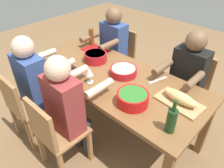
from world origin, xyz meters
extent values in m
plane|color=brown|center=(0.00, 0.00, 0.00)|extent=(8.00, 8.00, 0.00)
cube|color=brown|center=(0.00, 0.00, 0.72)|extent=(1.99, 0.87, 0.04)
cube|color=brown|center=(-0.94, -0.37, 0.35)|extent=(0.07, 0.07, 0.70)
cube|color=brown|center=(-0.94, 0.37, 0.35)|extent=(0.07, 0.07, 0.70)
cube|color=brown|center=(0.94, 0.37, 0.35)|extent=(0.07, 0.07, 0.70)
cube|color=#9E7044|center=(0.55, 0.67, 0.44)|extent=(0.40, 0.40, 0.03)
cube|color=#9E7044|center=(0.55, 0.85, 0.65)|extent=(0.38, 0.04, 0.40)
cube|color=#9E7044|center=(0.72, 0.50, 0.21)|extent=(0.04, 0.04, 0.42)
cube|color=#9E7044|center=(0.38, 0.50, 0.21)|extent=(0.04, 0.04, 0.42)
cube|color=#9E7044|center=(0.72, 0.84, 0.21)|extent=(0.04, 0.04, 0.42)
cube|color=#9E7044|center=(0.38, 0.84, 0.21)|extent=(0.04, 0.04, 0.42)
cylinder|color=#2D2D38|center=(0.63, 0.45, 0.23)|extent=(0.11, 0.11, 0.45)
cylinder|color=#2D2D38|center=(0.47, 0.45, 0.23)|extent=(0.11, 0.11, 0.45)
cube|color=black|center=(0.55, 0.61, 0.73)|extent=(0.34, 0.20, 0.55)
cylinder|color=brown|center=(0.72, 0.34, 0.85)|extent=(0.07, 0.30, 0.07)
cylinder|color=brown|center=(0.38, 0.34, 0.85)|extent=(0.07, 0.30, 0.07)
sphere|color=brown|center=(0.55, 0.61, 1.09)|extent=(0.21, 0.21, 0.21)
cube|color=#9E7044|center=(0.00, -0.67, 0.44)|extent=(0.40, 0.40, 0.03)
cube|color=#9E7044|center=(0.00, -0.85, 0.65)|extent=(0.38, 0.04, 0.40)
cube|color=#9E7044|center=(-0.17, -0.50, 0.21)|extent=(0.04, 0.04, 0.42)
cube|color=#9E7044|center=(0.17, -0.50, 0.21)|extent=(0.04, 0.04, 0.42)
cube|color=#9E7044|center=(-0.17, -0.84, 0.21)|extent=(0.04, 0.04, 0.42)
cube|color=#9E7044|center=(0.17, -0.84, 0.21)|extent=(0.04, 0.04, 0.42)
cylinder|color=#2D2D38|center=(-0.08, -0.45, 0.23)|extent=(0.11, 0.11, 0.45)
cylinder|color=#2D2D38|center=(0.08, -0.45, 0.23)|extent=(0.11, 0.11, 0.45)
cube|color=maroon|center=(0.00, -0.61, 0.73)|extent=(0.34, 0.20, 0.55)
cylinder|color=beige|center=(-0.17, -0.34, 0.85)|extent=(0.07, 0.30, 0.07)
cylinder|color=beige|center=(0.17, -0.34, 0.85)|extent=(0.07, 0.30, 0.07)
sphere|color=beige|center=(0.00, -0.61, 1.09)|extent=(0.21, 0.21, 0.21)
cube|color=#9E7044|center=(-0.55, 0.67, 0.44)|extent=(0.40, 0.40, 0.03)
cube|color=#9E7044|center=(-0.55, 0.85, 0.65)|extent=(0.38, 0.04, 0.40)
cube|color=#9E7044|center=(-0.38, 0.50, 0.21)|extent=(0.04, 0.04, 0.42)
cube|color=#9E7044|center=(-0.72, 0.50, 0.21)|extent=(0.04, 0.04, 0.42)
cube|color=#9E7044|center=(-0.38, 0.84, 0.21)|extent=(0.04, 0.04, 0.42)
cube|color=#9E7044|center=(-0.72, 0.84, 0.21)|extent=(0.04, 0.04, 0.42)
cylinder|color=#2D2D38|center=(-0.47, 0.45, 0.23)|extent=(0.11, 0.11, 0.45)
cylinder|color=#2D2D38|center=(-0.63, 0.45, 0.23)|extent=(0.11, 0.11, 0.45)
cube|color=#334C8C|center=(-0.55, 0.61, 0.73)|extent=(0.34, 0.20, 0.55)
cylinder|color=brown|center=(-0.38, 0.34, 0.85)|extent=(0.07, 0.30, 0.07)
cylinder|color=brown|center=(-0.72, 0.34, 0.85)|extent=(0.07, 0.30, 0.07)
sphere|color=brown|center=(-0.55, 0.61, 1.09)|extent=(0.21, 0.21, 0.21)
cube|color=#9E7044|center=(-0.55, -0.67, 0.44)|extent=(0.40, 0.40, 0.03)
cube|color=#9E7044|center=(-0.55, -0.85, 0.65)|extent=(0.38, 0.04, 0.40)
cube|color=#9E7044|center=(-0.72, -0.50, 0.21)|extent=(0.04, 0.04, 0.42)
cube|color=#9E7044|center=(-0.38, -0.50, 0.21)|extent=(0.04, 0.04, 0.42)
cube|color=#9E7044|center=(-0.72, -0.84, 0.21)|extent=(0.04, 0.04, 0.42)
cube|color=#9E7044|center=(-0.38, -0.84, 0.21)|extent=(0.04, 0.04, 0.42)
cylinder|color=#2D2D38|center=(-0.63, -0.45, 0.23)|extent=(0.11, 0.11, 0.45)
cylinder|color=#2D2D38|center=(-0.47, -0.45, 0.23)|extent=(0.11, 0.11, 0.45)
cube|color=#334C8C|center=(-0.55, -0.61, 0.73)|extent=(0.34, 0.20, 0.55)
cylinder|color=beige|center=(-0.72, -0.34, 0.85)|extent=(0.07, 0.30, 0.07)
cylinder|color=beige|center=(-0.38, -0.34, 0.85)|extent=(0.07, 0.30, 0.07)
sphere|color=beige|center=(-0.55, -0.61, 1.09)|extent=(0.21, 0.21, 0.21)
cylinder|color=#B21923|center=(-0.34, 0.09, 0.79)|extent=(0.26, 0.26, 0.10)
cylinder|color=#669E33|center=(-0.34, 0.09, 0.83)|extent=(0.23, 0.23, 0.04)
cylinder|color=red|center=(0.43, -0.20, 0.79)|extent=(0.28, 0.28, 0.11)
cylinder|color=#2D7028|center=(0.43, -0.20, 0.83)|extent=(0.24, 0.24, 0.04)
cylinder|color=#B21923|center=(0.08, 0.09, 0.78)|extent=(0.28, 0.28, 0.08)
cylinder|color=beige|center=(0.08, 0.09, 0.81)|extent=(0.24, 0.24, 0.03)
cube|color=tan|center=(0.73, 0.08, 0.75)|extent=(0.42, 0.25, 0.02)
ellipsoid|color=tan|center=(0.73, 0.08, 0.81)|extent=(0.33, 0.13, 0.09)
cylinder|color=#193819|center=(0.83, -0.25, 0.84)|extent=(0.08, 0.08, 0.20)
cylinder|color=#193819|center=(0.83, -0.25, 0.98)|extent=(0.03, 0.03, 0.09)
cylinder|color=brown|center=(-0.70, 0.35, 0.85)|extent=(0.06, 0.06, 0.22)
cylinder|color=silver|center=(-0.07, -0.24, 0.74)|extent=(0.07, 0.07, 0.01)
cylinder|color=silver|center=(-0.07, -0.24, 0.78)|extent=(0.01, 0.01, 0.07)
cone|color=silver|center=(-0.07, -0.24, 0.86)|extent=(0.08, 0.08, 0.08)
cube|color=maroon|center=(-0.55, 0.27, 0.74)|extent=(0.32, 0.23, 0.01)
cube|color=black|center=(-0.55, -0.27, 0.74)|extent=(0.32, 0.23, 0.01)
cube|color=silver|center=(0.40, 0.25, 0.74)|extent=(0.09, 0.23, 0.01)
cube|color=white|center=(-0.88, -0.22, 0.75)|extent=(0.16, 0.16, 0.02)
camera|label=1|loc=(1.28, -1.35, 1.96)|focal=34.28mm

